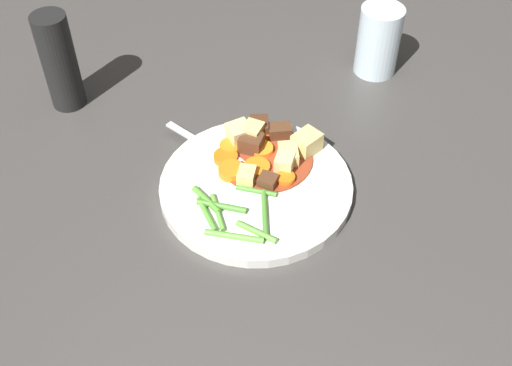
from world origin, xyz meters
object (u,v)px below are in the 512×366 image
carrot_slice_0 (262,150)px  meat_chunk_0 (259,127)px  carrot_slice_1 (248,133)px  potato_chunk_4 (239,134)px  water_glass (378,41)px  carrot_slice_2 (257,168)px  potato_chunk_2 (288,155)px  potato_chunk_3 (285,163)px  meat_chunk_3 (268,182)px  carrot_slice_5 (286,179)px  fork (216,152)px  dinner_plate (256,187)px  carrot_slice_3 (230,147)px  carrot_slice_6 (226,157)px  meat_chunk_1 (251,144)px  potato_chunk_0 (246,177)px  pepper_mill (59,62)px  meat_chunk_2 (280,132)px  carrot_slice_7 (231,171)px  carrot_slice_4 (269,132)px  potato_chunk_5 (307,143)px  potato_chunk_1 (253,134)px

carrot_slice_0 → meat_chunk_0: size_ratio=1.00×
carrot_slice_1 → potato_chunk_4: size_ratio=0.79×
water_glass → carrot_slice_2: bearing=158.1°
carrot_slice_2 → potato_chunk_2: bearing=-51.4°
potato_chunk_3 → meat_chunk_3: size_ratio=1.11×
carrot_slice_1 → potato_chunk_2: (-0.04, -0.07, 0.01)m
carrot_slice_2 → carrot_slice_1: bearing=26.4°
meat_chunk_0 → carrot_slice_0: bearing=-159.4°
carrot_slice_2 → potato_chunk_2: potato_chunk_2 is taller
carrot_slice_2 → carrot_slice_5: bearing=-103.2°
carrot_slice_1 → fork: carrot_slice_1 is taller
water_glass → carrot_slice_5: bearing=166.0°
potato_chunk_2 → fork: size_ratio=0.20×
dinner_plate → carrot_slice_2: carrot_slice_2 is taller
carrot_slice_3 → potato_chunk_4: (0.02, -0.01, 0.01)m
carrot_slice_0 → potato_chunk_2: (-0.01, -0.04, 0.01)m
carrot_slice_6 → meat_chunk_1: (0.03, -0.03, 0.01)m
carrot_slice_5 → potato_chunk_0: (-0.02, 0.05, 0.00)m
potato_chunk_0 → meat_chunk_1: meat_chunk_1 is taller
carrot_slice_3 → pepper_mill: 0.28m
dinner_plate → carrot_slice_0: 0.06m
carrot_slice_2 → potato_chunk_3: potato_chunk_3 is taller
potato_chunk_3 → meat_chunk_2: potato_chunk_3 is taller
carrot_slice_7 → pepper_mill: pepper_mill is taller
carrot_slice_4 → water_glass: bearing=-28.8°
potato_chunk_4 → carrot_slice_6: bearing=169.2°
carrot_slice_4 → potato_chunk_5: potato_chunk_5 is taller
meat_chunk_2 → potato_chunk_5: bearing=-112.1°
meat_chunk_2 → water_glass: water_glass is taller
carrot_slice_1 → carrot_slice_6: 0.06m
carrot_slice_1 → pepper_mill: bearing=87.2°
potato_chunk_3 → carrot_slice_7: bearing=111.7°
water_glass → carrot_slice_1: bearing=146.7°
potato_chunk_1 → pepper_mill: pepper_mill is taller
dinner_plate → meat_chunk_2: size_ratio=7.95×
fork → pepper_mill: 0.27m
water_glass → potato_chunk_2: bearing=162.8°
potato_chunk_0 → potato_chunk_5: 0.10m
potato_chunk_4 → water_glass: (0.24, -0.16, 0.03)m
meat_chunk_0 → meat_chunk_1: size_ratio=1.02×
potato_chunk_2 → meat_chunk_1: (0.01, 0.05, 0.00)m
potato_chunk_1 → pepper_mill: 0.31m
pepper_mill → carrot_slice_6: bearing=-104.4°
carrot_slice_3 → potato_chunk_4: size_ratio=0.96×
dinner_plate → meat_chunk_0: meat_chunk_0 is taller
carrot_slice_0 → carrot_slice_2: size_ratio=0.91×
potato_chunk_3 → potato_chunk_4: size_ratio=0.84×
potato_chunk_1 → potato_chunk_0: bearing=-170.4°
potato_chunk_1 → meat_chunk_3: size_ratio=1.28×
potato_chunk_2 → meat_chunk_1: meat_chunk_1 is taller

